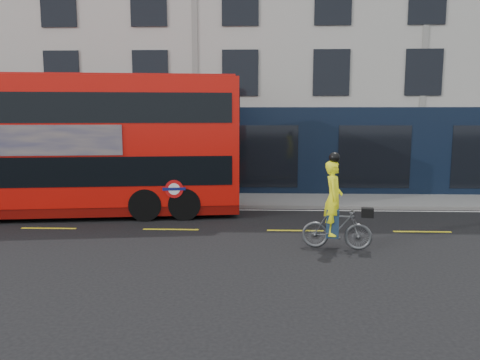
{
  "coord_description": "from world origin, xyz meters",
  "views": [
    {
      "loc": [
        2.78,
        -13.09,
        3.66
      ],
      "look_at": [
        2.19,
        2.57,
        1.47
      ],
      "focal_mm": 35.0,
      "sensor_mm": 36.0,
      "label": 1
    }
  ],
  "objects": [
    {
      "name": "building_terrace",
      "position": [
        0.0,
        12.94,
        7.49
      ],
      "size": [
        50.0,
        10.07,
        15.0
      ],
      "color": "#B1AEA7",
      "rests_on": "ground"
    },
    {
      "name": "cyclist",
      "position": [
        4.92,
        -0.49,
        0.91
      ],
      "size": [
        1.97,
        0.86,
        2.67
      ],
      "rotation": [
        0.0,
        0.0,
        -0.17
      ],
      "color": "#4E5153",
      "rests_on": "ground"
    },
    {
      "name": "road_edge_line",
      "position": [
        0.0,
        4.7,
        0.0
      ],
      "size": [
        58.0,
        0.1,
        0.01
      ],
      "primitive_type": "cube",
      "color": "silver",
      "rests_on": "ground"
    },
    {
      "name": "lane_dashes",
      "position": [
        0.0,
        1.5,
        0.0
      ],
      "size": [
        58.0,
        0.12,
        0.01
      ],
      "primitive_type": null,
      "color": "yellow",
      "rests_on": "ground"
    },
    {
      "name": "ground",
      "position": [
        0.0,
        0.0,
        0.0
      ],
      "size": [
        120.0,
        120.0,
        0.0
      ],
      "primitive_type": "plane",
      "color": "black",
      "rests_on": "ground"
    },
    {
      "name": "bus",
      "position": [
        -4.15,
        3.6,
        2.59
      ],
      "size": [
        12.74,
        4.48,
        5.04
      ],
      "rotation": [
        0.0,
        0.0,
        0.14
      ],
      "color": "red",
      "rests_on": "ground"
    },
    {
      "name": "kerb",
      "position": [
        0.0,
        5.0,
        0.07
      ],
      "size": [
        60.0,
        0.12,
        0.13
      ],
      "primitive_type": "cube",
      "color": "slate",
      "rests_on": "ground"
    },
    {
      "name": "pavement",
      "position": [
        0.0,
        6.5,
        0.06
      ],
      "size": [
        60.0,
        3.0,
        0.12
      ],
      "primitive_type": "cube",
      "color": "gray",
      "rests_on": "ground"
    }
  ]
}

